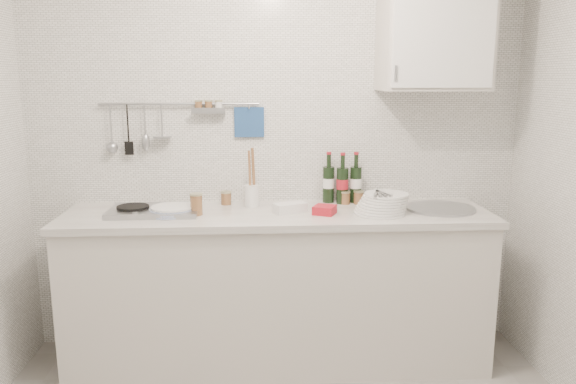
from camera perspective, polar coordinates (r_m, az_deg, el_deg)
The scene contains 14 objects.
back_wall at distance 3.46m, azimuth -1.26°, elevation 4.50°, with size 3.00×0.02×2.50m, color silver.
counter at distance 3.37m, azimuth -0.91°, elevation -10.05°, with size 2.44×0.64×0.96m.
wall_rail at distance 3.44m, azimuth -11.31°, elevation 7.18°, with size 0.98×0.09×0.34m.
wall_cabinet at distance 3.42m, azimuth 14.67°, elevation 15.81°, with size 0.60×0.38×0.70m.
plate_stack_hob at distance 3.21m, azimuth -11.84°, elevation -1.85°, with size 0.26×0.26×0.04m.
plate_stack_sink at distance 3.22m, azimuth 9.59°, elevation -1.18°, with size 0.32×0.30×0.12m.
wine_bottles at distance 3.44m, azimuth 5.54°, elevation 1.44°, with size 0.24×0.11×0.31m.
butter_dish at distance 3.19m, azimuth 0.20°, elevation -1.62°, with size 0.18×0.09×0.06m, color white.
strawberry_punnet at distance 3.16m, azimuth 3.74°, elevation -1.83°, with size 0.11×0.11×0.05m, color red.
utensil_crock at distance 3.34m, azimuth -3.70°, elevation -0.08°, with size 0.09×0.09×0.35m.
jar_a at distance 3.41m, azimuth -6.31°, elevation -0.60°, with size 0.07×0.07×0.08m.
jar_b at distance 3.42m, azimuth 5.83°, elevation -0.56°, with size 0.06×0.06×0.08m.
jar_c at distance 3.43m, azimuth 7.19°, elevation -0.53°, with size 0.06×0.06×0.08m.
jar_d at distance 3.17m, azimuth -9.30°, elevation -1.22°, with size 0.07×0.07×0.12m.
Camera 1 is at (-0.12, -2.03, 1.68)m, focal length 35.00 mm.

